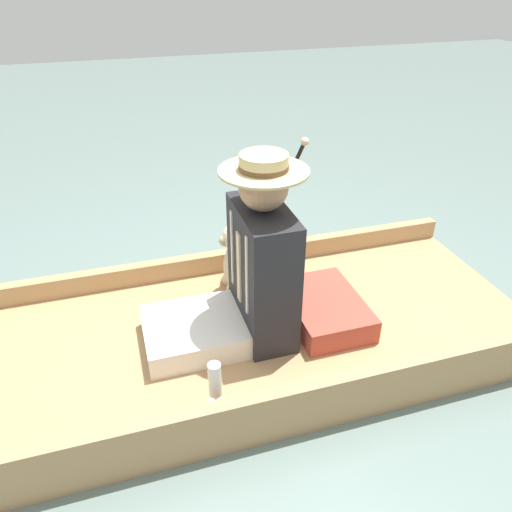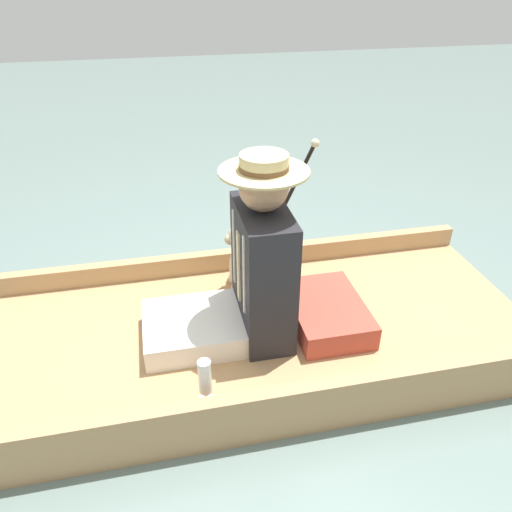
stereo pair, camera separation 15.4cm
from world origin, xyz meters
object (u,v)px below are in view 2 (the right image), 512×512
at_px(teddy_bear, 242,257).
at_px(walking_cane, 288,197).
at_px(wine_glass, 205,379).
at_px(seated_person, 247,273).

relative_size(teddy_bear, walking_cane, 0.53).
bearing_deg(wine_glass, walking_cane, -32.39).
bearing_deg(teddy_bear, walking_cane, -64.65).
relative_size(seated_person, walking_cane, 1.15).
height_order(seated_person, teddy_bear, seated_person).
distance_m(wine_glass, walking_cane, 1.08).
bearing_deg(seated_person, wine_glass, 156.78).
height_order(teddy_bear, walking_cane, walking_cane).
bearing_deg(teddy_bear, wine_glass, 159.17).
relative_size(seated_person, teddy_bear, 2.18).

